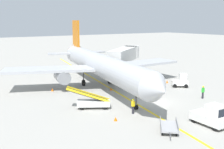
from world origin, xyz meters
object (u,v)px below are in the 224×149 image
object	(u,v)px
baggage_tug_near_wing	(181,81)
ground_crew_marshaller	(133,106)
safety_cone_wingtip_right	(111,89)
belt_loader_forward_hold	(93,102)
jet_bridge	(126,54)
ground_crew_wing_walker	(203,92)
safety_cone_nose_right	(52,90)
pushback_tug	(212,116)
baggage_cart_loaded	(169,126)
airliner	(100,65)
safety_cone_nose_left	(167,82)
safety_cone_wingtip_left	(116,119)

from	to	relation	value
baggage_tug_near_wing	ground_crew_marshaller	bearing A→B (deg)	-157.28
baggage_tug_near_wing	safety_cone_wingtip_right	world-z (taller)	baggage_tug_near_wing
baggage_tug_near_wing	belt_loader_forward_hold	world-z (taller)	belt_loader_forward_hold
jet_bridge	safety_cone_wingtip_right	size ratio (longest dim) A/B	26.49
ground_crew_wing_walker	safety_cone_nose_right	xyz separation A→B (m)	(-15.05, 14.48, -0.69)
pushback_tug	safety_cone_wingtip_right	xyz separation A→B (m)	(-0.61, 16.89, -0.77)
pushback_tug	ground_crew_marshaller	distance (m)	8.16
baggage_cart_loaded	safety_cone_wingtip_right	world-z (taller)	baggage_cart_loaded
airliner	baggage_cart_loaded	bearing A→B (deg)	-101.30
airliner	baggage_cart_loaded	size ratio (longest dim) A/B	10.49
safety_cone_nose_left	baggage_cart_loaded	bearing A→B (deg)	-134.08
jet_bridge	baggage_tug_near_wing	distance (m)	14.88
airliner	baggage_cart_loaded	world-z (taller)	airliner
airliner	safety_cone_nose_right	xyz separation A→B (m)	(-7.22, 1.37, -3.20)
pushback_tug	safety_cone_nose_left	bearing A→B (deg)	58.59
ground_crew_marshaller	ground_crew_wing_walker	world-z (taller)	same
jet_bridge	pushback_tug	xyz separation A→B (m)	(-9.65, -27.39, -2.55)
safety_cone_nose_right	safety_cone_wingtip_right	world-z (taller)	same
safety_cone_wingtip_left	safety_cone_wingtip_right	xyz separation A→B (m)	(6.44, 10.68, 0.00)
baggage_cart_loaded	ground_crew_wing_walker	world-z (taller)	ground_crew_wing_walker
safety_cone_nose_left	safety_cone_wingtip_left	distance (m)	19.41
safety_cone_wingtip_right	safety_cone_wingtip_left	bearing A→B (deg)	-121.10
safety_cone_wingtip_right	belt_loader_forward_hold	bearing A→B (deg)	-137.85
ground_crew_wing_walker	safety_cone_nose_left	distance (m)	9.64
ground_crew_marshaller	safety_cone_nose_left	size ratio (longest dim) A/B	3.86
belt_loader_forward_hold	ground_crew_marshaller	distance (m)	4.98
baggage_tug_near_wing	baggage_cart_loaded	size ratio (longest dim) A/B	0.80
baggage_cart_loaded	airliner	bearing A→B (deg)	78.70
belt_loader_forward_hold	safety_cone_wingtip_left	world-z (taller)	belt_loader_forward_hold
baggage_tug_near_wing	ground_crew_wing_walker	world-z (taller)	baggage_tug_near_wing
airliner	belt_loader_forward_hold	distance (m)	10.98
pushback_tug	baggage_cart_loaded	size ratio (longest dim) A/B	1.09
jet_bridge	baggage_tug_near_wing	bearing A→B (deg)	-90.51
ground_crew_marshaller	ground_crew_wing_walker	bearing A→B (deg)	-1.41
belt_loader_forward_hold	safety_cone_nose_left	xyz separation A→B (m)	(16.69, 4.79, -0.56)
pushback_tug	ground_crew_wing_walker	bearing A→B (deg)	43.45
safety_cone_nose_right	airliner	bearing A→B (deg)	-10.72
baggage_tug_near_wing	safety_cone_nose_right	size ratio (longest dim) A/B	6.09
safety_cone_nose_right	safety_cone_wingtip_left	xyz separation A→B (m)	(0.92, -14.98, 0.00)
belt_loader_forward_hold	safety_cone_wingtip_left	xyz separation A→B (m)	(-0.10, -4.94, -0.56)
ground_crew_marshaller	safety_cone_wingtip_left	xyz separation A→B (m)	(-2.83, -0.78, -0.69)
safety_cone_nose_right	safety_cone_nose_left	bearing A→B (deg)	-16.48
safety_cone_nose_right	safety_cone_wingtip_left	size ratio (longest dim) A/B	1.00
baggage_tug_near_wing	ground_crew_wing_walker	distance (m)	6.50
jet_bridge	safety_cone_nose_right	world-z (taller)	jet_bridge
ground_crew_marshaller	ground_crew_wing_walker	xyz separation A→B (m)	(11.31, -0.28, 0.00)
safety_cone_nose_right	belt_loader_forward_hold	bearing A→B (deg)	-84.17
jet_bridge	belt_loader_forward_hold	distance (m)	23.38
pushback_tug	safety_cone_wingtip_right	bearing A→B (deg)	92.07
baggage_tug_near_wing	safety_cone_nose_right	distance (m)	19.44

